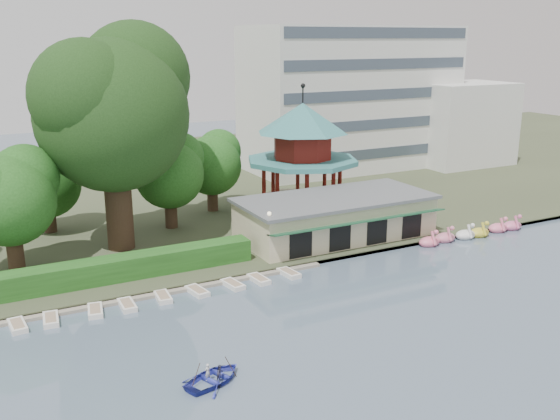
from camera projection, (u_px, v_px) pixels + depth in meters
ground_plane at (391, 368)px, 36.71m from camera, size 220.00×220.00×0.00m
shore at (146, 186)px, 81.12m from camera, size 220.00×70.00×0.40m
embankment at (262, 271)px, 51.46m from camera, size 220.00×0.60×0.30m
dock at (117, 299)px, 46.05m from camera, size 34.00×1.60×0.24m
boathouse at (335, 216)px, 59.31m from camera, size 18.60×9.39×3.90m
pavilion at (302, 146)px, 67.40m from camera, size 12.40×12.40×13.50m
office_building at (369, 102)px, 90.52m from camera, size 38.00×18.00×20.00m
hedge at (66, 277)px, 47.23m from camera, size 30.00×2.00×1.80m
lamp_post at (269, 227)px, 52.73m from camera, size 0.36×0.36×4.28m
big_tree at (113, 104)px, 53.35m from camera, size 14.48×13.50×19.95m
small_trees at (77, 183)px, 56.66m from camera, size 39.43×17.06×10.19m
swan_boats at (473, 233)px, 60.75m from camera, size 13.05×2.11×1.92m
moored_rowboats at (112, 307)px, 44.56m from camera, size 29.95×2.67×0.36m
rowboat_with_passengers at (214, 374)px, 35.09m from camera, size 6.22×5.39×2.01m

